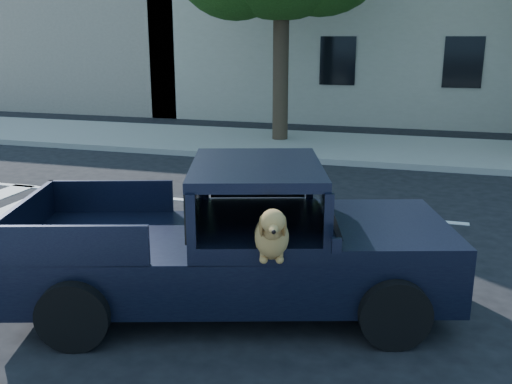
% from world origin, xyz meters
% --- Properties ---
extents(ground, '(120.00, 120.00, 0.00)m').
position_xyz_m(ground, '(0.00, 0.00, 0.00)').
color(ground, black).
rests_on(ground, ground).
extents(far_sidewalk, '(60.00, 4.00, 0.15)m').
position_xyz_m(far_sidewalk, '(0.00, 9.20, 0.07)').
color(far_sidewalk, gray).
rests_on(far_sidewalk, ground).
extents(building_left, '(12.00, 6.00, 8.00)m').
position_xyz_m(building_left, '(-15.00, 16.50, 4.00)').
color(building_left, tan).
rests_on(building_left, ground).
extents(pickup_truck, '(5.01, 3.12, 1.68)m').
position_xyz_m(pickup_truck, '(-2.03, -0.50, 0.57)').
color(pickup_truck, black).
rests_on(pickup_truck, ground).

